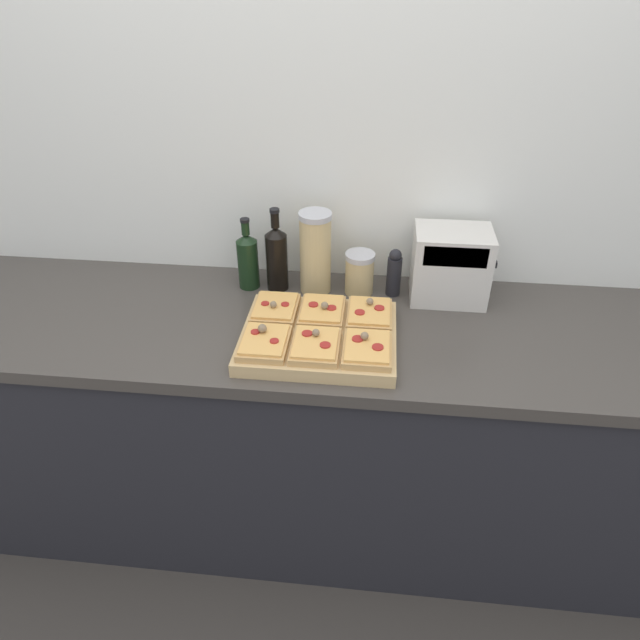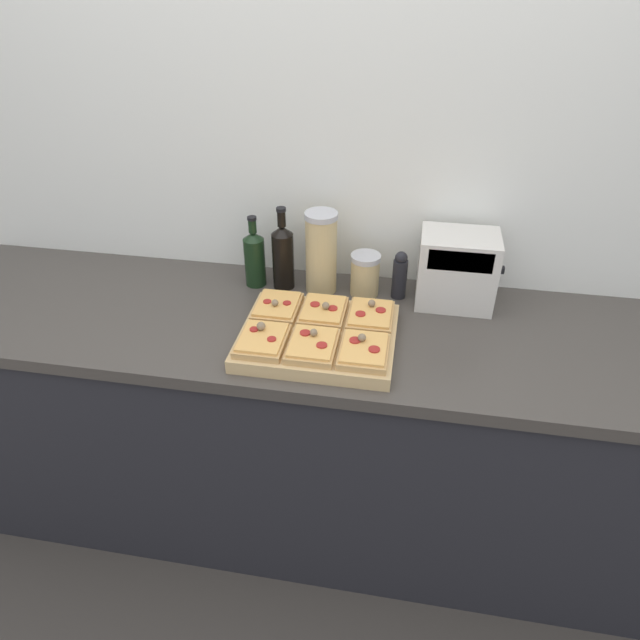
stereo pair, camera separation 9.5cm
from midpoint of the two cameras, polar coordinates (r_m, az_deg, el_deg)
name	(u,v)px [view 1 (the left image)]	position (r m, az deg, el deg)	size (l,w,h in m)	color
ground_plane	(305,585)	(2.22, -2.87, -24.95)	(12.00, 12.00, 0.00)	#3D3833
wall_back	(326,175)	(1.93, -0.90, 14.27)	(6.00, 0.06, 2.50)	silver
kitchen_counter	(315,427)	(2.06, -1.89, -10.72)	(2.63, 0.67, 0.90)	#232328
cutting_board	(319,337)	(1.67, -1.73, -1.75)	(0.45, 0.37, 0.04)	tan
pizza_slice_back_left	(275,308)	(1.75, -6.04, 1.15)	(0.13, 0.17, 0.05)	tan
pizza_slice_back_center	(322,311)	(1.73, -1.36, 0.89)	(0.13, 0.17, 0.05)	tan
pizza_slice_back_right	(369,314)	(1.72, 3.39, 0.62)	(0.13, 0.17, 0.05)	tan
pizza_slice_front_left	(264,342)	(1.61, -7.27, -2.23)	(0.13, 0.17, 0.05)	tan
pizza_slice_front_center	(315,345)	(1.58, -2.18, -2.58)	(0.13, 0.17, 0.05)	tan
pizza_slice_front_right	(367,349)	(1.57, 3.02, -2.91)	(0.13, 0.17, 0.05)	tan
olive_oil_bottle	(248,260)	(1.94, -8.64, 5.98)	(0.07, 0.07, 0.25)	black
wine_bottle	(277,257)	(1.91, -5.79, 6.29)	(0.07, 0.07, 0.29)	black
grain_jar_tall	(315,253)	(1.88, -1.93, 6.73)	(0.11, 0.11, 0.28)	tan
grain_jar_short	(359,273)	(1.90, 2.53, 4.69)	(0.10, 0.10, 0.14)	tan
pepper_mill	(394,273)	(1.89, 5.99, 4.71)	(0.05, 0.05, 0.17)	black
toaster_oven	(450,265)	(1.88, 11.50, 5.39)	(0.27, 0.18, 0.24)	beige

